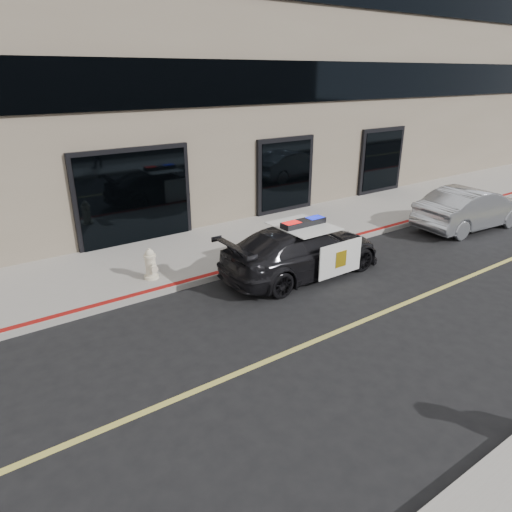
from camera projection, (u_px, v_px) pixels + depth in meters
ground at (324, 337)px, 8.86m from camera, size 120.00×120.00×0.00m
sidewalk_n at (196, 253)px, 12.82m from camera, size 60.00×3.50×0.15m
building_n at (109, 32)px, 14.60m from camera, size 60.00×7.00×12.00m
police_car at (302, 250)px, 11.44m from camera, size 2.01×4.40×1.44m
silver_sedan at (471, 208)px, 14.85m from camera, size 2.09×4.36×1.36m
fire_hydrant at (151, 265)px, 10.92m from camera, size 0.35×0.48×0.77m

